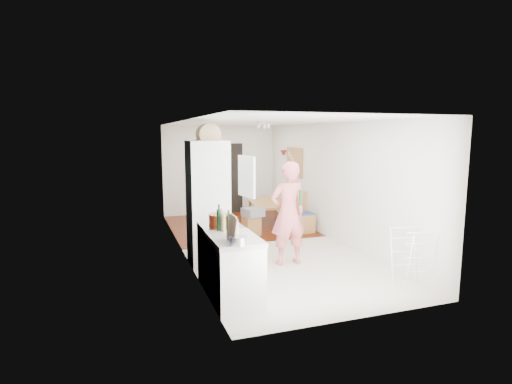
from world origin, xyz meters
TOP-DOWN VIEW (x-y plane):
  - room_shell at (0.00, 0.00)m, footprint 3.20×7.00m
  - floor at (0.00, 0.00)m, footprint 3.20×7.00m
  - wood_floor_overlay at (0.00, 1.85)m, footprint 3.20×3.30m
  - sage_wall_panel at (-1.59, -2.00)m, footprint 0.02×3.00m
  - tile_splashback at (-1.59, -2.55)m, footprint 0.02×1.90m
  - doorway_recess at (0.20, 3.48)m, footprint 0.90×0.04m
  - base_cabinet at (-1.30, -2.55)m, footprint 0.60×0.90m
  - worktop at (-1.30, -2.55)m, footprint 0.62×0.92m
  - range_cooker at (-1.30, -1.80)m, footprint 0.60×0.60m
  - cooker_top at (-1.30, -1.80)m, footprint 0.60×0.60m
  - fridge_housing at (-1.27, -0.78)m, footprint 0.66×0.66m
  - fridge_door at (-0.66, -1.08)m, footprint 0.14×0.56m
  - fridge_interior at (-0.96, -0.78)m, footprint 0.02×0.52m
  - pinboard at (1.58, 1.90)m, footprint 0.03×0.90m
  - pinboard_frame at (1.57, 1.90)m, footprint 0.00×0.94m
  - wall_sconce at (1.54, 2.55)m, footprint 0.18×0.18m
  - person at (0.04, -1.26)m, footprint 0.80×0.55m
  - dining_table at (0.88, 1.84)m, footprint 0.92×1.42m
  - dining_chair at (1.28, 0.68)m, footprint 0.43×0.43m
  - stool at (0.05, 0.83)m, footprint 0.39×0.39m
  - grey_drape at (0.07, 0.78)m, footprint 0.49×0.49m
  - drying_rack at (1.38, -2.81)m, footprint 0.53×0.49m
  - bread_bin at (-1.23, -0.72)m, footprint 0.42×0.40m
  - red_casserole at (-1.34, -1.91)m, footprint 0.37×0.37m
  - steel_pan at (-1.37, -2.95)m, footprint 0.25×0.25m
  - held_bottle at (0.18, -1.46)m, footprint 0.06×0.06m
  - bottle_a at (-1.35, -2.49)m, footprint 0.08×0.08m
  - bottle_b at (-1.41, -2.16)m, footprint 0.08×0.08m
  - bottle_c at (-1.34, -2.74)m, footprint 0.11×0.11m
  - pepper_mill_front at (-1.36, -2.23)m, footprint 0.05×0.05m
  - pepper_mill_back at (-1.34, -2.02)m, footprint 0.06×0.06m
  - chopping_boards at (-1.40, -2.81)m, footprint 0.08×0.26m

SIDE VIEW (x-z plane):
  - floor at x=0.00m, z-range -0.01..0.01m
  - wood_floor_overlay at x=0.00m, z-range 0.00..0.01m
  - stool at x=0.05m, z-range 0.00..0.45m
  - dining_table at x=0.88m, z-range 0.00..0.47m
  - base_cabinet at x=-1.30m, z-range 0.00..0.86m
  - drying_rack at x=1.38m, z-range 0.00..0.88m
  - range_cooker at x=-1.30m, z-range 0.00..0.88m
  - dining_chair at x=1.28m, z-range 0.00..0.93m
  - grey_drape at x=0.07m, z-range 0.45..0.63m
  - worktop at x=-1.30m, z-range 0.86..0.92m
  - cooker_top at x=-1.30m, z-range 0.88..0.92m
  - steel_pan at x=-1.37m, z-range 0.92..1.03m
  - doorway_recess at x=0.20m, z-range 0.00..2.00m
  - red_casserole at x=-1.34m, z-range 0.92..1.11m
  - pepper_mill_front at x=-1.36m, z-range 0.92..1.11m
  - pepper_mill_back at x=-1.34m, z-range 0.92..1.14m
  - bottle_c at x=-1.34m, z-range 0.92..1.16m
  - bottle_a at x=-1.35m, z-range 0.92..1.20m
  - person at x=0.04m, z-range 0.00..2.13m
  - bottle_b at x=-1.41m, z-range 0.92..1.22m
  - fridge_housing at x=-1.27m, z-range 0.00..2.15m
  - chopping_boards at x=-1.40m, z-range 0.92..1.26m
  - tile_splashback at x=-1.59m, z-range 0.90..1.40m
  - held_bottle at x=0.18m, z-range 1.07..1.33m
  - room_shell at x=0.00m, z-range 0.00..2.50m
  - fridge_door at x=-0.66m, z-range 1.20..1.90m
  - fridge_interior at x=-0.96m, z-range 1.22..1.88m
  - pinboard at x=1.58m, z-range 1.20..1.90m
  - pinboard_frame at x=1.57m, z-range 1.18..1.92m
  - wall_sconce at x=1.54m, z-range 1.67..1.83m
  - sage_wall_panel at x=-1.59m, z-range 1.20..2.50m
  - bread_bin at x=-1.23m, z-range 2.15..2.36m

